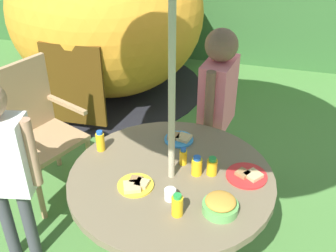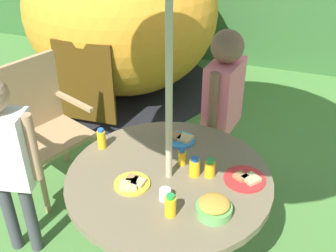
{
  "view_description": "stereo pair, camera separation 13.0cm",
  "coord_description": "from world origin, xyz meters",
  "px_view_note": "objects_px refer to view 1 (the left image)",
  "views": [
    {
      "loc": [
        0.43,
        -1.72,
        2.15
      ],
      "look_at": [
        -0.07,
        0.2,
        0.9
      ],
      "focal_mm": 43.98,
      "sensor_mm": 36.0,
      "label": 1
    },
    {
      "loc": [
        0.56,
        -1.68,
        2.15
      ],
      "look_at": [
        -0.07,
        0.2,
        0.9
      ],
      "focal_mm": 43.98,
      "sensor_mm": 36.0,
      "label": 2
    }
  ],
  "objects_px": {
    "child_in_pink_shirt": "(218,94)",
    "plate_mid_left": "(247,175)",
    "plate_near_left": "(179,138)",
    "juice_bottle_far_right": "(183,157)",
    "dome_tent": "(106,13)",
    "child_in_white_shirt": "(0,155)",
    "cup_near": "(170,194)",
    "juice_bottle_mid_right": "(197,166)",
    "snack_bowl": "(220,205)",
    "garden_table": "(171,193)",
    "wooden_chair": "(33,125)",
    "plate_center_back": "(136,185)",
    "juice_bottle_center_front": "(100,141)",
    "juice_bottle_far_left": "(212,167)",
    "juice_bottle_near_right": "(177,205)"
  },
  "relations": [
    {
      "from": "garden_table",
      "to": "plate_near_left",
      "type": "bearing_deg",
      "value": 96.71
    },
    {
      "from": "dome_tent",
      "to": "child_in_pink_shirt",
      "type": "relative_size",
      "value": 1.66
    },
    {
      "from": "juice_bottle_far_right",
      "to": "juice_bottle_mid_right",
      "type": "xyz_separation_m",
      "value": [
        0.09,
        -0.07,
        0.01
      ]
    },
    {
      "from": "dome_tent",
      "to": "plate_near_left",
      "type": "xyz_separation_m",
      "value": [
        1.22,
        -1.86,
        -0.15
      ]
    },
    {
      "from": "garden_table",
      "to": "juice_bottle_far_left",
      "type": "bearing_deg",
      "value": 19.22
    },
    {
      "from": "snack_bowl",
      "to": "juice_bottle_far_right",
      "type": "distance_m",
      "value": 0.42
    },
    {
      "from": "juice_bottle_near_right",
      "to": "child_in_pink_shirt",
      "type": "bearing_deg",
      "value": 88.7
    },
    {
      "from": "garden_table",
      "to": "plate_center_back",
      "type": "bearing_deg",
      "value": -139.74
    },
    {
      "from": "juice_bottle_mid_right",
      "to": "cup_near",
      "type": "distance_m",
      "value": 0.25
    },
    {
      "from": "juice_bottle_near_right",
      "to": "juice_bottle_center_front",
      "type": "relative_size",
      "value": 0.95
    },
    {
      "from": "juice_bottle_far_right",
      "to": "juice_bottle_mid_right",
      "type": "bearing_deg",
      "value": -37.69
    },
    {
      "from": "child_in_pink_shirt",
      "to": "plate_center_back",
      "type": "height_order",
      "value": "child_in_pink_shirt"
    },
    {
      "from": "snack_bowl",
      "to": "juice_bottle_center_front",
      "type": "xyz_separation_m",
      "value": [
        -0.77,
        0.34,
        0.02
      ]
    },
    {
      "from": "plate_center_back",
      "to": "plate_mid_left",
      "type": "bearing_deg",
      "value": 22.45
    },
    {
      "from": "juice_bottle_far_left",
      "to": "juice_bottle_center_front",
      "type": "bearing_deg",
      "value": 175.23
    },
    {
      "from": "child_in_pink_shirt",
      "to": "juice_bottle_far_right",
      "type": "xyz_separation_m",
      "value": [
        -0.09,
        -0.68,
        -0.07
      ]
    },
    {
      "from": "child_in_white_shirt",
      "to": "plate_near_left",
      "type": "xyz_separation_m",
      "value": [
        0.89,
        0.53,
        -0.08
      ]
    },
    {
      "from": "juice_bottle_near_right",
      "to": "juice_bottle_mid_right",
      "type": "xyz_separation_m",
      "value": [
        0.03,
        0.33,
        -0.0
      ]
    },
    {
      "from": "juice_bottle_near_right",
      "to": "juice_bottle_far_right",
      "type": "relative_size",
      "value": 1.17
    },
    {
      "from": "dome_tent",
      "to": "juice_bottle_mid_right",
      "type": "distance_m",
      "value": 2.57
    },
    {
      "from": "plate_near_left",
      "to": "juice_bottle_far_right",
      "type": "bearing_deg",
      "value": -70.89
    },
    {
      "from": "dome_tent",
      "to": "juice_bottle_far_right",
      "type": "distance_m",
      "value": 2.46
    },
    {
      "from": "child_in_pink_shirt",
      "to": "juice_bottle_center_front",
      "type": "bearing_deg",
      "value": -32.62
    },
    {
      "from": "child_in_pink_shirt",
      "to": "plate_mid_left",
      "type": "distance_m",
      "value": 0.77
    },
    {
      "from": "child_in_white_shirt",
      "to": "plate_near_left",
      "type": "bearing_deg",
      "value": 19.89
    },
    {
      "from": "garden_table",
      "to": "cup_near",
      "type": "relative_size",
      "value": 18.66
    },
    {
      "from": "juice_bottle_far_left",
      "to": "plate_near_left",
      "type": "bearing_deg",
      "value": 132.32
    },
    {
      "from": "plate_center_back",
      "to": "juice_bottle_near_right",
      "type": "bearing_deg",
      "value": -28.66
    },
    {
      "from": "child_in_white_shirt",
      "to": "snack_bowl",
      "type": "bearing_deg",
      "value": -12.18
    },
    {
      "from": "dome_tent",
      "to": "snack_bowl",
      "type": "bearing_deg",
      "value": -59.14
    },
    {
      "from": "plate_near_left",
      "to": "child_in_pink_shirt",
      "type": "bearing_deg",
      "value": 69.7
    },
    {
      "from": "child_in_pink_shirt",
      "to": "juice_bottle_mid_right",
      "type": "distance_m",
      "value": 0.76
    },
    {
      "from": "wooden_chair",
      "to": "plate_mid_left",
      "type": "xyz_separation_m",
      "value": [
        1.57,
        -0.38,
        0.16
      ]
    },
    {
      "from": "plate_near_left",
      "to": "juice_bottle_mid_right",
      "type": "height_order",
      "value": "juice_bottle_mid_right"
    },
    {
      "from": "snack_bowl",
      "to": "plate_near_left",
      "type": "bearing_deg",
      "value": 121.54
    },
    {
      "from": "snack_bowl",
      "to": "cup_near",
      "type": "relative_size",
      "value": 2.93
    },
    {
      "from": "juice_bottle_far_left",
      "to": "snack_bowl",
      "type": "bearing_deg",
      "value": -72.31
    },
    {
      "from": "child_in_pink_shirt",
      "to": "snack_bowl",
      "type": "distance_m",
      "value": 1.03
    },
    {
      "from": "juice_bottle_mid_right",
      "to": "cup_near",
      "type": "xyz_separation_m",
      "value": [
        -0.09,
        -0.23,
        -0.02
      ]
    },
    {
      "from": "snack_bowl",
      "to": "plate_center_back",
      "type": "distance_m",
      "value": 0.47
    },
    {
      "from": "plate_near_left",
      "to": "juice_bottle_near_right",
      "type": "relative_size",
      "value": 1.44
    },
    {
      "from": "garden_table",
      "to": "juice_bottle_center_front",
      "type": "height_order",
      "value": "juice_bottle_center_front"
    },
    {
      "from": "juice_bottle_center_front",
      "to": "juice_bottle_mid_right",
      "type": "relative_size",
      "value": 1.12
    },
    {
      "from": "plate_center_back",
      "to": "juice_bottle_center_front",
      "type": "xyz_separation_m",
      "value": [
        -0.31,
        0.27,
        0.05
      ]
    },
    {
      "from": "wooden_chair",
      "to": "dome_tent",
      "type": "relative_size",
      "value": 0.47
    },
    {
      "from": "child_in_white_shirt",
      "to": "cup_near",
      "type": "xyz_separation_m",
      "value": [
        0.97,
        0.0,
        -0.06
      ]
    },
    {
      "from": "wooden_chair",
      "to": "dome_tent",
      "type": "xyz_separation_m",
      "value": [
        -0.1,
        1.73,
        0.31
      ]
    },
    {
      "from": "plate_near_left",
      "to": "garden_table",
      "type": "bearing_deg",
      "value": -83.29
    },
    {
      "from": "plate_mid_left",
      "to": "child_in_white_shirt",
      "type": "bearing_deg",
      "value": -168.15
    },
    {
      "from": "child_in_white_shirt",
      "to": "juice_bottle_center_front",
      "type": "xyz_separation_m",
      "value": [
        0.46,
        0.31,
        -0.03
      ]
    }
  ]
}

